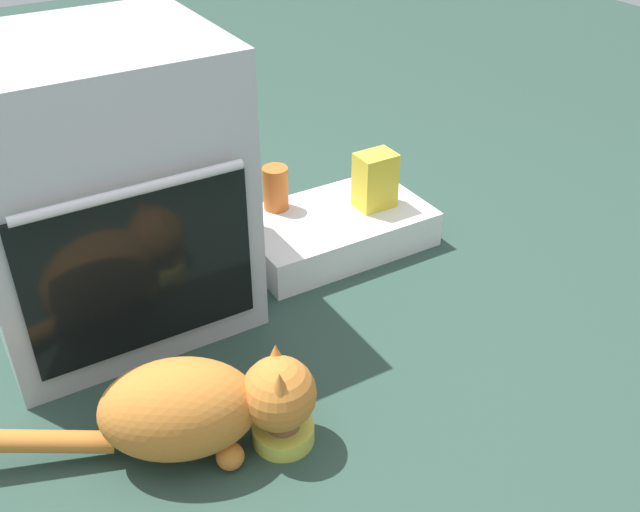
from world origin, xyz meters
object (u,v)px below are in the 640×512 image
at_px(snack_bag, 375,180).
at_px(sauce_jar, 276,188).
at_px(oven, 101,189).
at_px(pantry_cabinet, 334,229).
at_px(food_bowl, 283,431).
at_px(cat, 197,407).

height_order(snack_bag, sauce_jar, snack_bag).
xyz_separation_m(oven, pantry_cabinet, (0.69, -0.02, -0.32)).
relative_size(oven, food_bowl, 5.41).
bearing_deg(food_bowl, cat, 157.02).
bearing_deg(food_bowl, snack_bag, 42.95).
distance_m(oven, cat, 0.65).
bearing_deg(sauce_jar, snack_bag, -28.24).
relative_size(oven, sauce_jar, 5.47).
bearing_deg(oven, sauce_jar, 10.89).
relative_size(oven, snack_bag, 4.25).
distance_m(oven, snack_bag, 0.85).
relative_size(snack_bag, sauce_jar, 1.29).
relative_size(food_bowl, sauce_jar, 1.01).
bearing_deg(pantry_cabinet, food_bowl, -129.51).
xyz_separation_m(pantry_cabinet, food_bowl, (-0.53, -0.65, -0.03)).
xyz_separation_m(oven, snack_bag, (0.83, -0.04, -0.18)).
height_order(oven, snack_bag, oven).
bearing_deg(snack_bag, oven, 177.15).
relative_size(pantry_cabinet, sauce_jar, 4.22).
relative_size(pantry_cabinet, cat, 0.85).
xyz_separation_m(cat, snack_bag, (0.84, 0.55, 0.08)).
bearing_deg(snack_bag, pantry_cabinet, 170.95).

